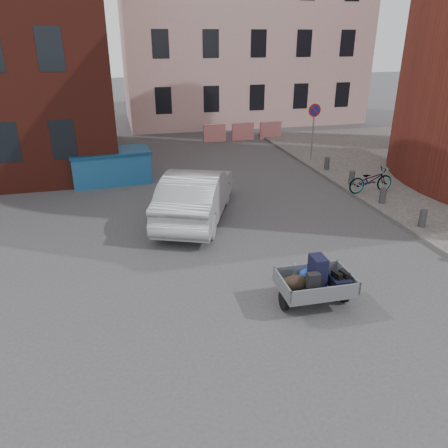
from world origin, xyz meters
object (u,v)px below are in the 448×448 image
object	(u,v)px
trailer	(315,282)
bicycle	(371,180)
dumpster	(111,166)
silver_car	(196,194)

from	to	relation	value
trailer	bicycle	bearing A→B (deg)	51.71
trailer	bicycle	distance (m)	8.29
dumpster	silver_car	world-z (taller)	silver_car
silver_car	bicycle	world-z (taller)	silver_car
silver_car	bicycle	distance (m)	6.91
trailer	bicycle	xyz separation A→B (m)	(5.28, 6.40, -0.01)
trailer	dumpster	xyz separation A→B (m)	(-4.28, 10.47, 0.07)
dumpster	bicycle	xyz separation A→B (m)	(9.55, -4.07, -0.07)
trailer	dumpster	size ratio (longest dim) A/B	0.55
bicycle	dumpster	bearing A→B (deg)	64.13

